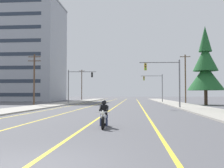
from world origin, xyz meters
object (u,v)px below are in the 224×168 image
object	(u,v)px
motorcycle_with_rider	(104,116)
conifer_tree_right_verge_far	(205,69)
utility_pole_right_far	(185,78)
utility_pole_left_far	(82,84)
apartment_building_far_left_block	(8,52)
traffic_signal_near_right	(168,76)
utility_pole_left_near	(34,78)
traffic_signal_mid_right	(156,84)
traffic_signal_near_left	(77,81)

from	to	relation	value
motorcycle_with_rider	conifer_tree_right_verge_far	xyz separation A→B (m)	(13.58, 30.85, 5.48)
utility_pole_right_far	utility_pole_left_far	xyz separation A→B (m)	(-26.93, 32.04, 0.11)
utility_pole_right_far	conifer_tree_right_verge_far	bearing A→B (deg)	-76.22
utility_pole_right_far	apartment_building_far_left_block	xyz separation A→B (m)	(-45.29, 18.73, 8.74)
motorcycle_with_rider	utility_pole_left_far	distance (m)	72.21
utility_pole_left_far	utility_pole_right_far	bearing A→B (deg)	-49.96
traffic_signal_near_right	motorcycle_with_rider	bearing A→B (deg)	-106.67
traffic_signal_near_right	utility_pole_left_near	size ratio (longest dim) A/B	0.76
traffic_signal_near_right	apartment_building_far_left_block	world-z (taller)	apartment_building_far_left_block
motorcycle_with_rider	conifer_tree_right_verge_far	size ratio (longest dim) A/B	0.17
traffic_signal_near_right	utility_pole_left_far	size ratio (longest dim) A/B	0.63
utility_pole_left_near	motorcycle_with_rider	bearing A→B (deg)	-61.98
apartment_building_far_left_block	utility_pole_right_far	bearing A→B (deg)	-22.47
traffic_signal_mid_right	apartment_building_far_left_block	bearing A→B (deg)	162.58
motorcycle_with_rider	traffic_signal_near_left	xyz separation A→B (m)	(-8.66, 32.73, 3.53)
utility_pole_left_near	apartment_building_far_left_block	size ratio (longest dim) A/B	0.28
traffic_signal_near_left	conifer_tree_right_verge_far	xyz separation A→B (m)	(22.24, -1.87, 1.95)
traffic_signal_near_left	apartment_building_far_left_block	distance (m)	36.16
utility_pole_right_far	traffic_signal_near_left	bearing A→B (deg)	-164.45
motorcycle_with_rider	traffic_signal_mid_right	distance (m)	45.16
traffic_signal_near_left	utility_pole_left_far	distance (m)	38.29
traffic_signal_mid_right	utility_pole_right_far	world-z (taller)	utility_pole_right_far
traffic_signal_mid_right	apartment_building_far_left_block	size ratio (longest dim) A/B	0.21
traffic_signal_near_right	traffic_signal_near_left	xyz separation A→B (m)	(-14.62, 12.84, -0.00)
motorcycle_with_rider	utility_pole_right_far	xyz separation A→B (m)	(11.73, 38.40, 4.39)
motorcycle_with_rider	apartment_building_far_left_block	distance (m)	67.55
conifer_tree_right_verge_far	utility_pole_right_far	bearing A→B (deg)	103.78
traffic_signal_mid_right	utility_pole_left_near	world-z (taller)	utility_pole_left_near
traffic_signal_near_right	utility_pole_left_far	bearing A→B (deg)	112.71
apartment_building_far_left_block	traffic_signal_near_right	bearing A→B (deg)	-43.30
conifer_tree_right_verge_far	traffic_signal_near_right	bearing A→B (deg)	-124.82
utility_pole_left_near	utility_pole_left_far	distance (m)	43.82
conifer_tree_right_verge_far	apartment_building_far_left_block	world-z (taller)	apartment_building_far_left_block
utility_pole_right_far	utility_pole_left_near	bearing A→B (deg)	-155.59
motorcycle_with_rider	utility_pole_left_near	xyz separation A→B (m)	(-14.18, 26.64, 3.83)
utility_pole_left_near	utility_pole_right_far	xyz separation A→B (m)	(25.91, 11.76, 0.56)
traffic_signal_near_left	conifer_tree_right_verge_far	world-z (taller)	conifer_tree_right_verge_far
motorcycle_with_rider	traffic_signal_near_right	distance (m)	21.06
conifer_tree_right_verge_far	apartment_building_far_left_block	bearing A→B (deg)	150.87
motorcycle_with_rider	utility_pole_left_far	xyz separation A→B (m)	(-15.20, 70.45, 4.50)
traffic_signal_mid_right	utility_pole_right_far	bearing A→B (deg)	-49.84
utility_pole_right_far	motorcycle_with_rider	bearing A→B (deg)	-106.98
apartment_building_far_left_block	utility_pole_left_far	bearing A→B (deg)	35.94
motorcycle_with_rider	traffic_signal_mid_right	size ratio (longest dim) A/B	0.35
traffic_signal_near_left	apartment_building_far_left_block	xyz separation A→B (m)	(-24.90, 24.40, 9.60)
traffic_signal_near_right	traffic_signal_mid_right	world-z (taller)	same
utility_pole_left_near	traffic_signal_near_left	bearing A→B (deg)	47.80
traffic_signal_near_left	utility_pole_left_near	distance (m)	8.22
utility_pole_right_far	utility_pole_left_far	size ratio (longest dim) A/B	0.98
motorcycle_with_rider	conifer_tree_right_verge_far	bearing A→B (deg)	66.24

